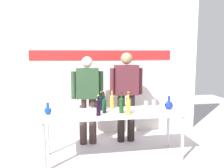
{
  "coord_description": "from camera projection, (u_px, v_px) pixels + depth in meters",
  "views": [
    {
      "loc": [
        -0.68,
        -3.67,
        1.72
      ],
      "look_at": [
        0.0,
        0.15,
        1.2
      ],
      "focal_mm": 38.17,
      "sensor_mm": 36.0,
      "label": 1
    }
  ],
  "objects": [
    {
      "name": "ground_plane",
      "position": [
        114.0,
        157.0,
        3.93
      ],
      "size": [
        10.0,
        10.0,
        0.0
      ],
      "primitive_type": "plane",
      "color": "#B7B1B6"
    },
    {
      "name": "back_wall",
      "position": [
        103.0,
        63.0,
        4.97
      ],
      "size": [
        4.18,
        0.11,
        3.0
      ],
      "color": "silver",
      "rests_on": "ground"
    },
    {
      "name": "display_table",
      "position": [
        114.0,
        116.0,
        3.83
      ],
      "size": [
        2.25,
        0.67,
        0.77
      ],
      "color": "white",
      "rests_on": "ground"
    },
    {
      "name": "decanter_blue_left",
      "position": [
        48.0,
        110.0,
        3.66
      ],
      "size": [
        0.11,
        0.11,
        0.18
      ],
      "color": "#113996",
      "rests_on": "display_table"
    },
    {
      "name": "decanter_blue_right",
      "position": [
        169.0,
        105.0,
        4.0
      ],
      "size": [
        0.14,
        0.14,
        0.23
      ],
      "color": "navy",
      "rests_on": "display_table"
    },
    {
      "name": "presenter_left",
      "position": [
        88.0,
        95.0,
        4.39
      ],
      "size": [
        0.59,
        0.22,
        1.64
      ],
      "color": "#3B2B28",
      "rests_on": "ground"
    },
    {
      "name": "presenter_right",
      "position": [
        126.0,
        91.0,
        4.51
      ],
      "size": [
        0.63,
        0.22,
        1.71
      ],
      "color": "black",
      "rests_on": "ground"
    },
    {
      "name": "wine_bottle_0",
      "position": [
        128.0,
        104.0,
        3.76
      ],
      "size": [
        0.07,
        0.07,
        0.33
      ],
      "color": "#4E3717",
      "rests_on": "display_table"
    },
    {
      "name": "wine_bottle_1",
      "position": [
        112.0,
        101.0,
        4.02
      ],
      "size": [
        0.07,
        0.07,
        0.31
      ],
      "color": "gold",
      "rests_on": "display_table"
    },
    {
      "name": "wine_bottle_2",
      "position": [
        98.0,
        107.0,
        3.58
      ],
      "size": [
        0.07,
        0.07,
        0.32
      ],
      "color": "black",
      "rests_on": "display_table"
    },
    {
      "name": "wine_bottle_3",
      "position": [
        128.0,
        106.0,
        3.63
      ],
      "size": [
        0.07,
        0.07,
        0.31
      ],
      "color": "gold",
      "rests_on": "display_table"
    },
    {
      "name": "wine_bottle_4",
      "position": [
        104.0,
        101.0,
        4.03
      ],
      "size": [
        0.07,
        0.07,
        0.31
      ],
      "color": "black",
      "rests_on": "display_table"
    },
    {
      "name": "wine_bottle_5",
      "position": [
        101.0,
        102.0,
        3.92
      ],
      "size": [
        0.07,
        0.07,
        0.31
      ],
      "color": "black",
      "rests_on": "display_table"
    },
    {
      "name": "wine_bottle_6",
      "position": [
        104.0,
        105.0,
        3.76
      ],
      "size": [
        0.07,
        0.07,
        0.31
      ],
      "color": "#15351D",
      "rests_on": "display_table"
    },
    {
      "name": "wine_bottle_7",
      "position": [
        121.0,
        104.0,
        3.73
      ],
      "size": [
        0.07,
        0.07,
        0.33
      ],
      "color": "#183F17",
      "rests_on": "display_table"
    },
    {
      "name": "wine_glass_left_0",
      "position": [
        90.0,
        110.0,
        3.56
      ],
      "size": [
        0.07,
        0.07,
        0.13
      ],
      "color": "white",
      "rests_on": "display_table"
    },
    {
      "name": "wine_glass_left_1",
      "position": [
        64.0,
        106.0,
        3.71
      ],
      "size": [
        0.07,
        0.07,
        0.16
      ],
      "color": "white",
      "rests_on": "display_table"
    },
    {
      "name": "wine_glass_left_2",
      "position": [
        80.0,
        103.0,
        3.99
      ],
      "size": [
        0.06,
        0.06,
        0.16
      ],
      "color": "white",
      "rests_on": "display_table"
    },
    {
      "name": "wine_glass_right_0",
      "position": [
        154.0,
        103.0,
        4.06
      ],
      "size": [
        0.06,
        0.06,
        0.14
      ],
      "color": "white",
      "rests_on": "display_table"
    },
    {
      "name": "wine_glass_right_1",
      "position": [
        162.0,
        104.0,
        3.9
      ],
      "size": [
        0.06,
        0.06,
        0.16
      ],
      "color": "white",
      "rests_on": "display_table"
    },
    {
      "name": "wine_glass_right_2",
      "position": [
        146.0,
        104.0,
        3.89
      ],
      "size": [
        0.06,
        0.06,
        0.16
      ],
      "color": "white",
      "rests_on": "display_table"
    },
    {
      "name": "wine_glass_right_3",
      "position": [
        162.0,
        106.0,
        3.74
      ],
      "size": [
        0.06,
        0.06,
        0.15
      ],
      "color": "white",
      "rests_on": "display_table"
    },
    {
      "name": "wine_glass_right_4",
      "position": [
        161.0,
        108.0,
        3.65
      ],
      "size": [
        0.06,
        0.06,
        0.14
      ],
      "color": "white",
      "rests_on": "display_table"
    },
    {
      "name": "wine_glass_right_5",
      "position": [
        142.0,
        109.0,
        3.63
      ],
      "size": [
        0.06,
        0.06,
        0.14
      ],
      "color": "white",
      "rests_on": "display_table"
    }
  ]
}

